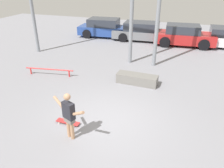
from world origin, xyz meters
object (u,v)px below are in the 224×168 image
grind_rail (49,70)px  parked_car_red (184,36)px  skateboarder (69,114)px  parked_car_blue (105,28)px  skateboard (68,122)px  parked_car_grey (143,32)px  grind_box (137,79)px

grind_rail → parked_car_red: 9.47m
skateboarder → parked_car_blue: 12.04m
skateboard → parked_car_red: size_ratio=0.20×
parked_car_grey → grind_rail: bearing=-114.8°
grind_box → parked_car_grey: 7.43m
skateboard → parked_car_blue: bearing=105.2°
skateboard → parked_car_grey: parked_car_grey is taller
skateboarder → skateboard: (-0.43, 0.57, -0.77)m
grind_rail → parked_car_grey: size_ratio=0.52×
skateboarder → parked_car_blue: size_ratio=0.35×
skateboard → grind_box: (1.48, 3.66, 0.15)m
skateboarder → skateboard: 1.05m
grind_box → parked_car_red: parked_car_red is taller
skateboard → grind_rail: grind_rail is taller
grind_box → parked_car_grey: parked_car_grey is taller
skateboarder → parked_car_blue: (-3.22, 11.60, -0.16)m
parked_car_blue → parked_car_grey: size_ratio=0.92×
grind_box → parked_car_blue: parked_car_blue is taller
parked_car_red → skateboarder: bearing=-107.6°
grind_rail → parked_car_grey: (2.99, 7.81, 0.36)m
skateboarder → parked_car_red: skateboarder is taller
parked_car_grey → parked_car_red: parked_car_red is taller
parked_car_red → skateboard: bearing=-110.5°
parked_car_blue → skateboard: bearing=-80.2°
skateboard → parked_car_grey: (0.24, 10.97, 0.58)m
parked_car_blue → parked_car_grey: bearing=-5.6°
grind_box → grind_rail: size_ratio=0.76×
parked_car_red → parked_car_blue: bearing=171.5°
skateboarder → grind_box: (1.05, 4.23, -0.62)m
skateboarder → grind_box: 4.40m
skateboarder → parked_car_red: 11.46m
skateboard → parked_car_grey: 10.99m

